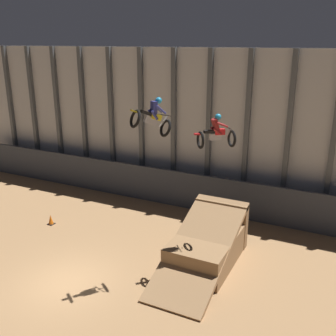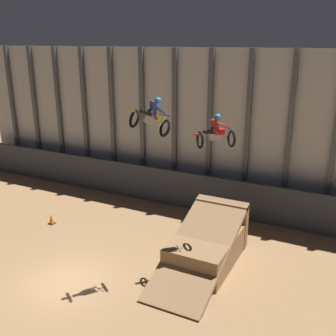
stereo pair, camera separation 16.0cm
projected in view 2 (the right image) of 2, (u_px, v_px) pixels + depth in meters
ground_plane at (67, 282)px, 17.08m from camera, size 60.00×60.00×0.00m
arena_back_wall at (176, 127)px, 24.85m from camera, size 32.00×0.40×9.63m
lower_barrier at (167, 187)px, 24.94m from camera, size 31.36×0.20×2.31m
dirt_ramp at (208, 244)px, 18.57m from camera, size 2.68×6.43×2.50m
rider_bike_left_air at (152, 118)px, 15.26m from camera, size 1.56×1.79×1.65m
rider_bike_right_air at (216, 134)px, 16.22m from camera, size 1.62×1.56×1.45m
traffic_cone_near_ramp at (51, 219)px, 22.43m from camera, size 0.36×0.36×0.58m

